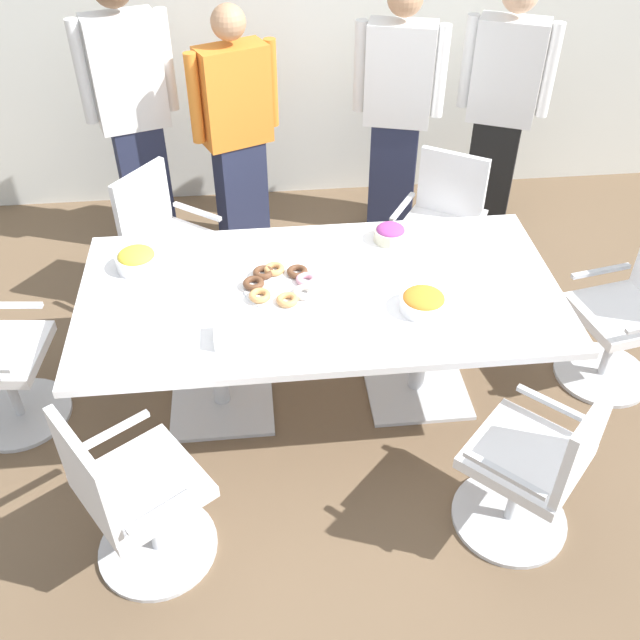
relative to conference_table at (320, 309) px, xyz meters
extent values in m
cube|color=brown|center=(0.00, 0.00, -0.63)|extent=(10.00, 10.00, 0.01)
cube|color=silver|center=(0.00, 2.40, 0.77)|extent=(8.00, 0.10, 2.80)
cube|color=white|center=(0.00, 0.00, 0.10)|extent=(2.40, 1.20, 0.04)
cube|color=silver|center=(-0.55, 0.00, -0.61)|extent=(0.56, 0.56, 0.02)
cylinder|color=silver|center=(-0.55, 0.00, -0.26)|extent=(0.09, 0.09, 0.69)
cube|color=silver|center=(0.55, 0.00, -0.61)|extent=(0.56, 0.56, 0.02)
cylinder|color=silver|center=(0.55, 0.00, -0.26)|extent=(0.09, 0.09, 0.69)
cylinder|color=silver|center=(-0.81, 0.92, -0.61)|extent=(0.76, 0.76, 0.02)
cylinder|color=silver|center=(-0.81, 0.92, -0.40)|extent=(0.05, 0.05, 0.41)
cube|color=white|center=(-0.81, 0.92, -0.17)|extent=(0.64, 0.64, 0.06)
cube|color=white|center=(-0.98, 1.04, 0.07)|extent=(0.30, 0.37, 0.42)
cube|color=silver|center=(-0.66, 1.11, -0.05)|extent=(0.31, 0.25, 0.02)
cube|color=silver|center=(-0.96, 0.72, -0.05)|extent=(0.31, 0.25, 0.02)
cylinder|color=silver|center=(-1.65, 0.01, -0.61)|extent=(0.59, 0.59, 0.02)
cylinder|color=silver|center=(-1.65, 0.01, -0.40)|extent=(0.05, 0.05, 0.41)
cube|color=silver|center=(-1.62, 0.26, -0.05)|extent=(0.37, 0.07, 0.02)
cylinder|color=silver|center=(-0.84, -0.90, -0.61)|extent=(0.75, 0.75, 0.02)
cylinder|color=silver|center=(-0.84, -0.90, -0.40)|extent=(0.05, 0.05, 0.41)
cube|color=white|center=(-0.84, -0.90, -0.17)|extent=(0.64, 0.64, 0.06)
cube|color=white|center=(-1.01, -1.02, 0.07)|extent=(0.28, 0.38, 0.42)
cube|color=silver|center=(-0.98, -0.70, -0.05)|extent=(0.32, 0.23, 0.02)
cube|color=silver|center=(-0.70, -1.11, -0.05)|extent=(0.32, 0.23, 0.02)
cylinder|color=silver|center=(0.81, -0.92, -0.61)|extent=(0.76, 0.76, 0.02)
cylinder|color=silver|center=(0.81, -0.92, -0.40)|extent=(0.05, 0.05, 0.41)
cube|color=white|center=(0.81, -0.92, -0.17)|extent=(0.65, 0.65, 0.06)
cube|color=white|center=(0.96, -1.06, 0.07)|extent=(0.33, 0.34, 0.42)
cube|color=silver|center=(0.64, -1.09, -0.05)|extent=(0.28, 0.28, 0.02)
cube|color=silver|center=(0.98, -0.74, -0.05)|extent=(0.28, 0.28, 0.02)
cylinder|color=silver|center=(1.65, -0.01, -0.61)|extent=(0.63, 0.63, 0.02)
cylinder|color=silver|center=(1.65, -0.01, -0.40)|extent=(0.05, 0.05, 0.41)
cube|color=white|center=(1.65, -0.01, -0.17)|extent=(0.54, 0.54, 0.06)
cube|color=silver|center=(1.60, 0.23, -0.05)|extent=(0.37, 0.10, 0.02)
cylinder|color=silver|center=(0.84, 0.90, -0.61)|extent=(0.75, 0.75, 0.02)
cylinder|color=silver|center=(0.84, 0.90, -0.40)|extent=(0.05, 0.05, 0.41)
cube|color=white|center=(0.84, 0.90, -0.17)|extent=(0.64, 0.64, 0.06)
cube|color=white|center=(0.95, 1.08, 0.07)|extent=(0.39, 0.27, 0.42)
cube|color=silver|center=(1.05, 0.77, -0.05)|extent=(0.22, 0.33, 0.02)
cube|color=silver|center=(0.63, 1.04, -0.05)|extent=(0.22, 0.33, 0.02)
cube|color=#232842|center=(-1.05, 1.72, -0.18)|extent=(0.37, 0.29, 0.90)
cube|color=white|center=(-1.05, 1.72, 0.63)|extent=(0.49, 0.34, 0.71)
cylinder|color=white|center=(-0.80, 1.80, 0.66)|extent=(0.10, 0.10, 0.64)
cylinder|color=white|center=(-1.30, 1.64, 0.66)|extent=(0.10, 0.10, 0.64)
cube|color=#232842|center=(-0.38, 1.62, -0.23)|extent=(0.37, 0.31, 0.80)
cube|color=orange|center=(-0.38, 1.62, 0.49)|extent=(0.49, 0.37, 0.63)
sphere|color=tan|center=(-0.38, 1.62, 0.94)|extent=(0.22, 0.22, 0.22)
cylinder|color=orange|center=(-0.14, 1.72, 0.52)|extent=(0.10, 0.10, 0.57)
cylinder|color=orange|center=(-0.63, 1.52, 0.52)|extent=(0.10, 0.10, 0.57)
cube|color=#232842|center=(0.71, 1.73, -0.21)|extent=(0.36, 0.28, 0.84)
cube|color=white|center=(0.71, 1.73, 0.54)|extent=(0.48, 0.33, 0.66)
cylinder|color=white|center=(0.96, 1.65, 0.58)|extent=(0.10, 0.10, 0.60)
cylinder|color=white|center=(0.45, 1.80, 0.58)|extent=(0.10, 0.10, 0.60)
cube|color=black|center=(1.41, 1.66, -0.20)|extent=(0.37, 0.31, 0.85)
cube|color=white|center=(1.41, 1.66, 0.56)|extent=(0.49, 0.38, 0.67)
cylinder|color=white|center=(1.65, 1.55, 0.59)|extent=(0.11, 0.11, 0.60)
cylinder|color=white|center=(1.17, 1.77, 0.59)|extent=(0.11, 0.11, 0.60)
cylinder|color=beige|center=(0.43, 0.40, 0.16)|extent=(0.18, 0.18, 0.07)
ellipsoid|color=#9E3D8E|center=(0.43, 0.40, 0.19)|extent=(0.15, 0.15, 0.06)
cylinder|color=white|center=(-0.92, 0.28, 0.16)|extent=(0.21, 0.21, 0.08)
ellipsoid|color=yellow|center=(-0.92, 0.28, 0.20)|extent=(0.19, 0.19, 0.07)
cylinder|color=white|center=(0.48, -0.21, 0.16)|extent=(0.23, 0.23, 0.07)
ellipsoid|color=orange|center=(0.48, -0.21, 0.19)|extent=(0.20, 0.20, 0.06)
cylinder|color=white|center=(-0.20, 0.03, 0.13)|extent=(0.37, 0.37, 0.01)
torus|color=pink|center=(-0.06, 0.05, 0.15)|extent=(0.11, 0.11, 0.03)
torus|color=brown|center=(-0.10, 0.12, 0.15)|extent=(0.11, 0.11, 0.03)
torus|color=tan|center=(-0.22, 0.16, 0.15)|extent=(0.11, 0.11, 0.03)
torus|color=brown|center=(-0.28, 0.13, 0.15)|extent=(0.11, 0.11, 0.03)
torus|color=brown|center=(-0.33, 0.05, 0.15)|extent=(0.11, 0.11, 0.03)
torus|color=tan|center=(-0.30, -0.06, 0.15)|extent=(0.11, 0.11, 0.03)
torus|color=tan|center=(-0.17, -0.11, 0.15)|extent=(0.11, 0.11, 0.03)
torus|color=white|center=(-0.09, -0.05, 0.15)|extent=(0.11, 0.11, 0.03)
cube|color=white|center=(-0.44, -0.34, 0.16)|extent=(0.15, 0.15, 0.07)
camera|label=1|loc=(-0.29, -2.82, 2.26)|focal=39.86mm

